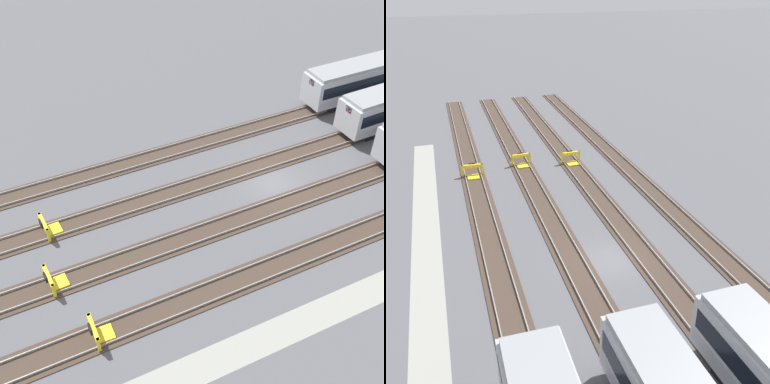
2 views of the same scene
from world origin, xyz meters
TOP-DOWN VIEW (x-y plane):
  - ground_plane at (0.00, 0.00)m, footprint 400.00×400.00m
  - service_walkway at (0.00, -11.66)m, footprint 54.00×2.00m
  - rail_track_nearest at (0.00, -7.29)m, footprint 90.00×2.23m
  - rail_track_near_inner at (0.00, -2.43)m, footprint 90.00×2.24m
  - rail_track_middle at (0.00, 2.43)m, footprint 90.00×2.24m
  - rail_track_far_inner at (0.00, 7.29)m, footprint 90.00×2.23m
  - bumper_stop_nearest_track at (-16.64, -7.29)m, footprint 1.37×2.01m
  - bumper_stop_near_inner_track at (-17.93, -2.42)m, footprint 1.38×2.01m
  - bumper_stop_middle_track at (-16.99, 2.44)m, footprint 1.38×2.01m

SIDE VIEW (x-z plane):
  - ground_plane at x=0.00m, z-range 0.00..0.00m
  - service_walkway at x=0.00m, z-range 0.00..0.01m
  - rail_track_nearest at x=0.00m, z-range -0.06..0.15m
  - rail_track_near_inner at x=0.00m, z-range -0.06..0.15m
  - rail_track_middle at x=0.00m, z-range -0.06..0.15m
  - rail_track_far_inner at x=0.00m, z-range -0.06..0.15m
  - bumper_stop_nearest_track at x=-16.64m, z-range -0.10..1.12m
  - bumper_stop_near_inner_track at x=-17.93m, z-range -0.10..1.12m
  - bumper_stop_middle_track at x=-16.99m, z-range -0.10..1.12m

